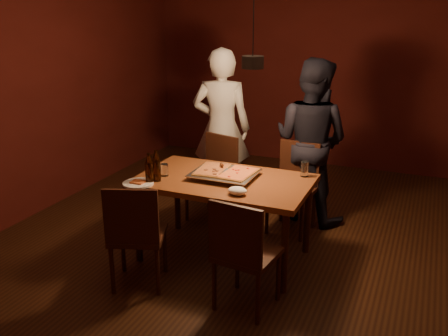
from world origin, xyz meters
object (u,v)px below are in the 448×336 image
at_px(chair_far_left, 216,170).
at_px(chair_far_right, 295,178).
at_px(pendant_lamp, 253,61).
at_px(plate_slice, 138,183).
at_px(chair_near_right, 242,246).
at_px(diner_dark, 311,141).
at_px(chair_near_left, 135,227).
at_px(pizza_tray, 224,175).
at_px(dining_table, 224,187).
at_px(diner_white, 221,128).
at_px(beer_bottle_a, 149,168).
at_px(beer_bottle_b, 156,166).

distance_m(chair_far_left, chair_far_right, 0.85).
bearing_deg(pendant_lamp, plate_slice, -148.12).
bearing_deg(chair_near_right, diner_dark, 96.13).
height_order(chair_near_left, pizza_tray, chair_near_left).
height_order(chair_far_left, pendant_lamp, pendant_lamp).
bearing_deg(chair_far_right, dining_table, 69.49).
relative_size(chair_far_right, diner_dark, 0.29).
bearing_deg(chair_far_right, chair_near_right, 97.18).
relative_size(chair_far_left, plate_slice, 1.97).
bearing_deg(dining_table, diner_white, 114.13).
height_order(chair_far_left, diner_dark, diner_dark).
relative_size(dining_table, chair_near_right, 3.09).
xyz_separation_m(beer_bottle_a, diner_dark, (1.02, 1.51, -0.03)).
distance_m(dining_table, diner_dark, 1.28).
height_order(chair_far_right, chair_near_right, same).
xyz_separation_m(dining_table, diner_dark, (0.48, 1.17, 0.17)).
xyz_separation_m(dining_table, pizza_tray, (-0.01, 0.04, 0.10)).
distance_m(chair_near_left, diner_dark, 2.17).
bearing_deg(chair_near_right, beer_bottle_a, 165.45).
xyz_separation_m(dining_table, diner_white, (-0.54, 1.20, 0.21)).
bearing_deg(beer_bottle_b, diner_dark, 55.34).
distance_m(pizza_tray, diner_dark, 1.24).
distance_m(beer_bottle_a, plate_slice, 0.16).
bearing_deg(dining_table, chair_far_right, 63.48).
relative_size(beer_bottle_b, plate_slice, 1.04).
bearing_deg(diner_white, chair_far_left, 90.27).
xyz_separation_m(chair_far_left, chair_near_right, (0.88, -1.52, 0.00)).
distance_m(chair_far_left, beer_bottle_a, 1.18).
height_order(plate_slice, diner_dark, diner_dark).
bearing_deg(plate_slice, beer_bottle_b, 53.67).
xyz_separation_m(plate_slice, diner_white, (0.08, 1.60, 0.12)).
relative_size(chair_far_left, chair_far_right, 1.07).
relative_size(chair_far_right, pizza_tray, 0.88).
distance_m(dining_table, diner_white, 1.33).
relative_size(beer_bottle_a, diner_dark, 0.16).
distance_m(chair_near_right, diner_dark, 1.93).
relative_size(chair_far_right, chair_near_left, 0.90).
height_order(dining_table, chair_near_left, chair_near_left).
distance_m(beer_bottle_a, diner_dark, 1.83).
relative_size(diner_dark, pendant_lamp, 1.55).
bearing_deg(dining_table, diner_dark, 67.70).
relative_size(pizza_tray, beer_bottle_a, 2.08).
bearing_deg(diner_white, pendant_lamp, 109.94).
relative_size(chair_far_right, beer_bottle_b, 1.77).
xyz_separation_m(chair_far_right, pendant_lamp, (-0.21, -0.73, 1.22)).
height_order(beer_bottle_a, pendant_lamp, pendant_lamp).
bearing_deg(beer_bottle_b, chair_near_left, -80.66).
bearing_deg(diner_dark, plate_slice, 70.40).
height_order(dining_table, plate_slice, plate_slice).
distance_m(beer_bottle_b, pendant_lamp, 1.19).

